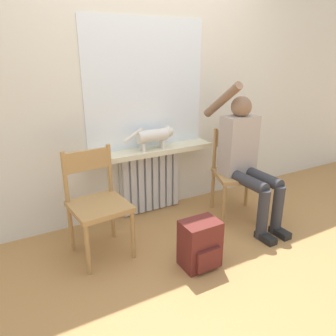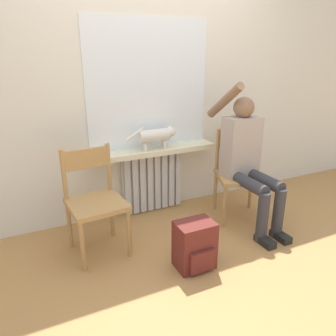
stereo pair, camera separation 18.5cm
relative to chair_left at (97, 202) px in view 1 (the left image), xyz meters
name	(u,v)px [view 1 (the left image)]	position (x,y,z in m)	size (l,w,h in m)	color
ground_plane	(217,268)	(0.71, -0.67, -0.46)	(12.00, 12.00, 0.00)	#B27F47
wall_with_window	(145,78)	(0.71, 0.56, 0.89)	(7.00, 0.06, 2.70)	silver
radiator	(150,182)	(0.71, 0.48, -0.14)	(0.64, 0.08, 0.64)	silver
windowsill	(153,151)	(0.71, 0.42, 0.21)	(1.28, 0.22, 0.05)	beige
window_glass	(146,85)	(0.71, 0.53, 0.83)	(1.23, 0.01, 1.19)	white
chair_left	(97,202)	(0.00, 0.00, 0.00)	(0.46, 0.46, 0.87)	#B2844C
chair_right	(236,172)	(1.43, 0.00, 0.00)	(0.55, 0.55, 0.87)	#B2844C
person	(245,155)	(1.42, -0.13, 0.21)	(0.36, 1.03, 1.35)	#333338
cat	(155,135)	(0.73, 0.39, 0.37)	(0.52, 0.12, 0.23)	silver
backpack	(200,244)	(0.62, -0.56, -0.27)	(0.29, 0.24, 0.38)	maroon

